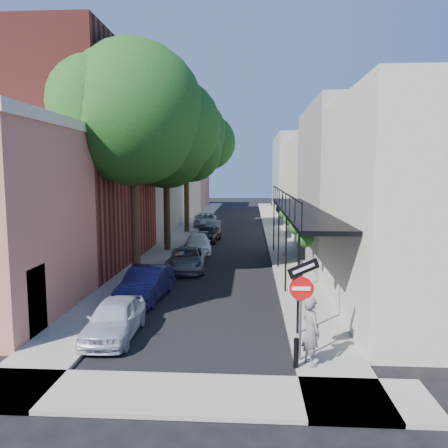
# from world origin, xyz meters

# --- Properties ---
(ground) EXTENTS (160.00, 160.00, 0.00)m
(ground) POSITION_xyz_m (0.00, 0.00, 0.00)
(ground) COLOR black
(ground) RESTS_ON ground
(road_surface) EXTENTS (6.00, 64.00, 0.01)m
(road_surface) POSITION_xyz_m (0.00, 30.00, 0.01)
(road_surface) COLOR black
(road_surface) RESTS_ON ground
(sidewalk_left) EXTENTS (2.00, 64.00, 0.12)m
(sidewalk_left) POSITION_xyz_m (-4.00, 30.00, 0.06)
(sidewalk_left) COLOR gray
(sidewalk_left) RESTS_ON ground
(sidewalk_right) EXTENTS (2.00, 64.00, 0.12)m
(sidewalk_right) POSITION_xyz_m (4.00, 30.00, 0.06)
(sidewalk_right) COLOR gray
(sidewalk_right) RESTS_ON ground
(sidewalk_cross) EXTENTS (12.00, 2.00, 0.12)m
(sidewalk_cross) POSITION_xyz_m (0.00, -1.00, 0.06)
(sidewalk_cross) COLOR gray
(sidewalk_cross) RESTS_ON ground
(buildings_left) EXTENTS (10.10, 59.10, 12.00)m
(buildings_left) POSITION_xyz_m (-9.30, 28.76, 4.94)
(buildings_left) COLOR #B9695E
(buildings_left) RESTS_ON ground
(buildings_right) EXTENTS (9.80, 55.00, 10.00)m
(buildings_right) POSITION_xyz_m (8.99, 29.49, 4.42)
(buildings_right) COLOR beige
(buildings_right) RESTS_ON ground
(sign_post) EXTENTS (0.89, 0.17, 2.99)m
(sign_post) POSITION_xyz_m (3.16, 0.97, 2.04)
(sign_post) COLOR #595B60
(sign_post) RESTS_ON ground
(bollard) EXTENTS (0.14, 0.14, 0.80)m
(bollard) POSITION_xyz_m (3.00, 0.50, 0.52)
(bollard) COLOR black
(bollard) RESTS_ON sidewalk_right
(oak_near) EXTENTS (7.48, 6.80, 11.42)m
(oak_near) POSITION_xyz_m (-3.37, 10.26, 7.88)
(oak_near) COLOR #352415
(oak_near) RESTS_ON ground
(oak_mid) EXTENTS (6.60, 6.00, 10.20)m
(oak_mid) POSITION_xyz_m (-3.42, 18.23, 7.06)
(oak_mid) COLOR #352415
(oak_mid) RESTS_ON ground
(oak_far) EXTENTS (7.70, 7.00, 11.90)m
(oak_far) POSITION_xyz_m (-3.35, 27.27, 8.26)
(oak_far) COLOR #352415
(oak_far) RESTS_ON ground
(parked_car_a) EXTENTS (1.56, 3.68, 1.24)m
(parked_car_a) POSITION_xyz_m (-2.56, 2.61, 0.62)
(parked_car_a) COLOR silver
(parked_car_a) RESTS_ON ground
(parked_car_b) EXTENTS (1.78, 4.20, 1.35)m
(parked_car_b) POSITION_xyz_m (-2.54, 6.78, 0.67)
(parked_car_b) COLOR #151441
(parked_car_b) RESTS_ON ground
(parked_car_c) EXTENTS (2.22, 4.42, 1.20)m
(parked_car_c) POSITION_xyz_m (-1.64, 12.35, 0.60)
(parked_car_c) COLOR slate
(parked_car_c) RESTS_ON ground
(parked_car_d) EXTENTS (2.15, 4.20, 1.17)m
(parked_car_d) POSITION_xyz_m (-1.69, 17.80, 0.58)
(parked_car_d) COLOR white
(parked_car_d) RESTS_ON ground
(parked_car_e) EXTENTS (1.88, 3.91, 1.29)m
(parked_car_e) POSITION_xyz_m (-1.40, 22.00, 0.64)
(parked_car_e) COLOR black
(parked_car_e) RESTS_ON ground
(parked_car_f) EXTENTS (1.51, 3.63, 1.17)m
(parked_car_f) POSITION_xyz_m (-1.40, 25.96, 0.58)
(parked_car_f) COLOR slate
(parked_car_f) RESTS_ON ground
(parked_car_g) EXTENTS (2.64, 4.94, 1.32)m
(parked_car_g) POSITION_xyz_m (-2.60, 31.22, 0.66)
(parked_car_g) COLOR #8B959D
(parked_car_g) RESTS_ON ground
(pedestrian) EXTENTS (0.68, 0.80, 1.86)m
(pedestrian) POSITION_xyz_m (3.40, 0.73, 1.05)
(pedestrian) COLOR slate
(pedestrian) RESTS_ON sidewalk_right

